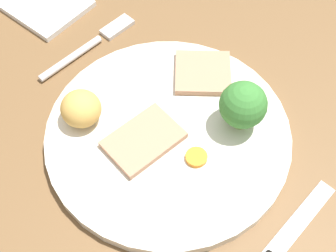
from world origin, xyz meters
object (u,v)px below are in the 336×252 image
(dinner_plate, at_px, (168,134))
(roast_potato_left, at_px, (81,109))
(folded_napkin, at_px, (44,4))
(meat_slice_under, at_px, (200,70))
(carrot_coin_front, at_px, (196,157))
(fork, at_px, (89,46))
(broccoli_floret, at_px, (243,105))
(meat_slice_main, at_px, (144,140))

(dinner_plate, xyz_separation_m, roast_potato_left, (-0.07, -0.06, 0.03))
(dinner_plate, bearing_deg, folded_napkin, 178.31)
(meat_slice_under, height_order, carrot_coin_front, meat_slice_under)
(dinner_plate, distance_m, folded_napkin, 0.27)
(meat_slice_under, distance_m, roast_potato_left, 0.15)
(roast_potato_left, bearing_deg, fork, 143.34)
(broccoli_floret, distance_m, fork, 0.22)
(broccoli_floret, xyz_separation_m, folded_napkin, (-0.32, -0.06, -0.04))
(meat_slice_main, relative_size, roast_potato_left, 1.76)
(meat_slice_main, xyz_separation_m, carrot_coin_front, (0.05, 0.03, -0.00))
(dinner_plate, relative_size, folded_napkin, 2.45)
(carrot_coin_front, relative_size, broccoli_floret, 0.39)
(meat_slice_main, xyz_separation_m, fork, (-0.16, 0.04, -0.01))
(meat_slice_main, bearing_deg, meat_slice_under, 106.44)
(broccoli_floret, bearing_deg, folded_napkin, -169.49)
(meat_slice_main, relative_size, carrot_coin_front, 3.41)
(meat_slice_main, distance_m, meat_slice_under, 0.12)
(folded_napkin, bearing_deg, meat_slice_under, 17.71)
(carrot_coin_front, xyz_separation_m, fork, (-0.22, 0.01, -0.01))
(meat_slice_main, height_order, carrot_coin_front, meat_slice_main)
(dinner_plate, distance_m, fork, 0.17)
(roast_potato_left, height_order, broccoli_floret, broccoli_floret)
(roast_potato_left, distance_m, folded_napkin, 0.21)
(folded_napkin, bearing_deg, carrot_coin_front, -1.33)
(meat_slice_under, xyz_separation_m, folded_napkin, (-0.23, -0.07, -0.01))
(carrot_coin_front, height_order, broccoli_floret, broccoli_floret)
(folded_napkin, bearing_deg, meat_slice_main, -7.86)
(dinner_plate, relative_size, meat_slice_under, 4.13)
(broccoli_floret, bearing_deg, meat_slice_under, 168.82)
(roast_potato_left, bearing_deg, folded_napkin, 160.94)
(meat_slice_main, xyz_separation_m, broccoli_floret, (0.05, 0.10, 0.03))
(fork, distance_m, folded_napkin, 0.10)
(carrot_coin_front, distance_m, folded_napkin, 0.32)
(broccoli_floret, xyz_separation_m, fork, (-0.21, -0.06, -0.04))
(broccoli_floret, distance_m, folded_napkin, 0.33)
(meat_slice_under, bearing_deg, dinner_plate, -64.60)
(roast_potato_left, bearing_deg, carrot_coin_front, 27.57)
(carrot_coin_front, bearing_deg, fork, 177.42)
(dinner_plate, relative_size, fork, 1.76)
(meat_slice_under, relative_size, fork, 0.43)
(carrot_coin_front, xyz_separation_m, broccoli_floret, (-0.00, 0.07, 0.03))
(fork, bearing_deg, folded_napkin, 85.58)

